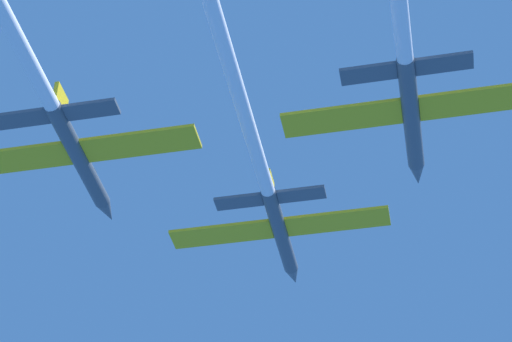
# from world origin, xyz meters

# --- Properties ---
(jet_lead) EXTENTS (15.90, 65.98, 2.63)m
(jet_lead) POSITION_xyz_m (0.67, -20.74, 0.77)
(jet_lead) COLOR #4C5660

